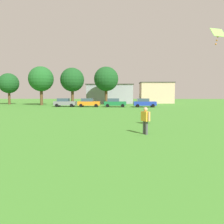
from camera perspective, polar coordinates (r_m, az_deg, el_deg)
ground_plane at (r=30.61m, az=-7.11°, el=-0.19°), size 160.00×160.00×0.00m
adult_bystander at (r=14.37m, az=8.58°, el=-1.59°), size 0.57×0.74×1.76m
kite at (r=15.78m, az=25.52°, el=17.63°), size 1.00×0.70×1.03m
parked_car_gray_0 at (r=45.15m, az=-12.06°, el=2.42°), size 4.30×2.02×1.68m
parked_car_orange_1 at (r=43.94m, az=-6.04°, el=2.43°), size 4.30×2.02×1.68m
parked_car_green_2 at (r=43.38m, az=0.69°, el=2.43°), size 4.30×2.02×1.68m
parked_car_blue_3 at (r=43.46m, az=8.32°, el=2.38°), size 4.30×2.02×1.68m
tree_far_left at (r=59.73m, az=-25.02°, el=6.68°), size 4.84×4.84×7.54m
tree_left at (r=52.97m, az=-17.78°, el=8.08°), size 5.60×5.60×8.73m
tree_right at (r=52.51m, az=-10.18°, el=8.14°), size 5.50×5.50×8.57m
tree_far_right at (r=52.46m, az=-1.52°, el=8.46°), size 5.71×5.71×8.90m
house_left at (r=62.49m, az=11.27°, el=4.90°), size 9.02×6.46×5.73m
house_right at (r=61.67m, az=-0.47°, el=4.75°), size 12.63×8.76×5.20m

